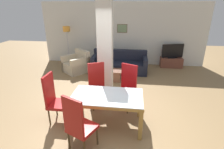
{
  "coord_description": "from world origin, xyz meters",
  "views": [
    {
      "loc": [
        0.53,
        -3.29,
        2.58
      ],
      "look_at": [
        0.0,
        0.85,
        0.9
      ],
      "focal_mm": 28.0,
      "sensor_mm": 36.0,
      "label": 1
    }
  ],
  "objects_px": {
    "sofa": "(119,65)",
    "tv_screen": "(173,51)",
    "tv_stand": "(171,62)",
    "coffee_table": "(113,75)",
    "bottle": "(110,66)",
    "floor_lamp": "(67,33)",
    "dining_chair_head_left": "(55,98)",
    "dining_chair_far_left": "(97,84)",
    "dining_table": "(107,102)",
    "armchair": "(77,65)",
    "dining_chair_far_right": "(127,86)",
    "dining_chair_near_left": "(78,124)"
  },
  "relations": [
    {
      "from": "dining_table",
      "to": "floor_lamp",
      "type": "xyz_separation_m",
      "value": [
        -2.4,
        4.12,
        0.83
      ]
    },
    {
      "from": "dining_table",
      "to": "sofa",
      "type": "bearing_deg",
      "value": 90.38
    },
    {
      "from": "tv_stand",
      "to": "dining_chair_head_left",
      "type": "bearing_deg",
      "value": -128.42
    },
    {
      "from": "dining_table",
      "to": "tv_stand",
      "type": "distance_m",
      "value": 4.81
    },
    {
      "from": "tv_screen",
      "to": "floor_lamp",
      "type": "relative_size",
      "value": 0.55
    },
    {
      "from": "dining_table",
      "to": "sofa",
      "type": "height_order",
      "value": "sofa"
    },
    {
      "from": "dining_chair_head_left",
      "to": "coffee_table",
      "type": "distance_m",
      "value": 2.75
    },
    {
      "from": "dining_table",
      "to": "sofa",
      "type": "distance_m",
      "value": 3.46
    },
    {
      "from": "dining_chair_far_left",
      "to": "tv_screen",
      "type": "height_order",
      "value": "dining_chair_far_left"
    },
    {
      "from": "tv_stand",
      "to": "floor_lamp",
      "type": "relative_size",
      "value": 0.55
    },
    {
      "from": "sofa",
      "to": "armchair",
      "type": "xyz_separation_m",
      "value": [
        -1.72,
        -0.23,
        0.01
      ]
    },
    {
      "from": "dining_table",
      "to": "dining_chair_far_right",
      "type": "bearing_deg",
      "value": 64.62
    },
    {
      "from": "coffee_table",
      "to": "tv_screen",
      "type": "height_order",
      "value": "tv_screen"
    },
    {
      "from": "coffee_table",
      "to": "bottle",
      "type": "relative_size",
      "value": 2.2
    },
    {
      "from": "sofa",
      "to": "tv_screen",
      "type": "xyz_separation_m",
      "value": [
        2.2,
        0.83,
        0.43
      ]
    },
    {
      "from": "tv_screen",
      "to": "floor_lamp",
      "type": "xyz_separation_m",
      "value": [
        -4.58,
        -0.15,
        0.71
      ]
    },
    {
      "from": "dining_table",
      "to": "floor_lamp",
      "type": "distance_m",
      "value": 4.84
    },
    {
      "from": "tv_stand",
      "to": "floor_lamp",
      "type": "height_order",
      "value": "floor_lamp"
    },
    {
      "from": "dining_chair_near_left",
      "to": "dining_chair_far_right",
      "type": "distance_m",
      "value": 1.84
    },
    {
      "from": "armchair",
      "to": "coffee_table",
      "type": "xyz_separation_m",
      "value": [
        1.57,
        -0.7,
        -0.1
      ]
    },
    {
      "from": "dining_table",
      "to": "bottle",
      "type": "xyz_separation_m",
      "value": [
        -0.3,
        2.63,
        -0.09
      ]
    },
    {
      "from": "dining_chair_far_left",
      "to": "bottle",
      "type": "xyz_separation_m",
      "value": [
        0.09,
        1.79,
        -0.1
      ]
    },
    {
      "from": "dining_chair_head_left",
      "to": "dining_chair_far_right",
      "type": "height_order",
      "value": "same"
    },
    {
      "from": "dining_chair_far_right",
      "to": "sofa",
      "type": "xyz_separation_m",
      "value": [
        -0.42,
        2.62,
        -0.31
      ]
    },
    {
      "from": "dining_chair_near_left",
      "to": "floor_lamp",
      "type": "xyz_separation_m",
      "value": [
        -2.01,
        4.96,
        0.82
      ]
    },
    {
      "from": "dining_chair_far_left",
      "to": "floor_lamp",
      "type": "xyz_separation_m",
      "value": [
        -2.01,
        3.28,
        0.82
      ]
    },
    {
      "from": "dining_chair_far_left",
      "to": "coffee_table",
      "type": "distance_m",
      "value": 1.73
    },
    {
      "from": "dining_chair_head_left",
      "to": "armchair",
      "type": "distance_m",
      "value": 3.27
    },
    {
      "from": "sofa",
      "to": "dining_table",
      "type": "bearing_deg",
      "value": 90.38
    },
    {
      "from": "sofa",
      "to": "armchair",
      "type": "distance_m",
      "value": 1.74
    },
    {
      "from": "sofa",
      "to": "tv_stand",
      "type": "distance_m",
      "value": 2.35
    },
    {
      "from": "coffee_table",
      "to": "bottle",
      "type": "bearing_deg",
      "value": 137.75
    },
    {
      "from": "sofa",
      "to": "floor_lamp",
      "type": "height_order",
      "value": "floor_lamp"
    },
    {
      "from": "dining_chair_far_right",
      "to": "floor_lamp",
      "type": "relative_size",
      "value": 0.69
    },
    {
      "from": "dining_chair_far_left",
      "to": "coffee_table",
      "type": "xyz_separation_m",
      "value": [
        0.22,
        1.67,
        -0.4
      ]
    },
    {
      "from": "armchair",
      "to": "dining_chair_far_right",
      "type": "bearing_deg",
      "value": 172.53
    },
    {
      "from": "tv_screen",
      "to": "tv_stand",
      "type": "bearing_deg",
      "value": 180.0
    },
    {
      "from": "dining_chair_far_left",
      "to": "tv_screen",
      "type": "bearing_deg",
      "value": -151.85
    },
    {
      "from": "tv_stand",
      "to": "dining_table",
      "type": "bearing_deg",
      "value": -117.03
    },
    {
      "from": "tv_stand",
      "to": "tv_screen",
      "type": "relative_size",
      "value": 1.0
    },
    {
      "from": "dining_chair_far_left",
      "to": "bottle",
      "type": "height_order",
      "value": "dining_chair_far_left"
    },
    {
      "from": "dining_chair_far_right",
      "to": "coffee_table",
      "type": "relative_size",
      "value": 1.88
    },
    {
      "from": "dining_chair_far_right",
      "to": "floor_lamp",
      "type": "bearing_deg",
      "value": -24.33
    },
    {
      "from": "armchair",
      "to": "tv_screen",
      "type": "distance_m",
      "value": 4.09
    },
    {
      "from": "dining_chair_far_left",
      "to": "sofa",
      "type": "height_order",
      "value": "dining_chair_far_left"
    },
    {
      "from": "sofa",
      "to": "floor_lamp",
      "type": "bearing_deg",
      "value": -15.93
    },
    {
      "from": "dining_table",
      "to": "tv_screen",
      "type": "xyz_separation_m",
      "value": [
        2.18,
        4.27,
        0.13
      ]
    },
    {
      "from": "tv_stand",
      "to": "tv_screen",
      "type": "xyz_separation_m",
      "value": [
        0.0,
        0.0,
        0.5
      ]
    },
    {
      "from": "dining_chair_head_left",
      "to": "dining_chair_far_left",
      "type": "bearing_deg",
      "value": 135.88
    },
    {
      "from": "bottle",
      "to": "floor_lamp",
      "type": "height_order",
      "value": "floor_lamp"
    }
  ]
}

